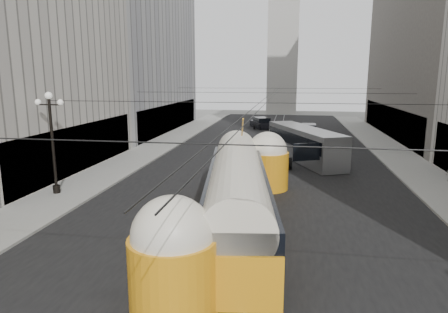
% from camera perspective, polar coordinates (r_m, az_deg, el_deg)
% --- Properties ---
extents(road, '(20.00, 85.00, 0.02)m').
position_cam_1_polar(road, '(37.69, 6.31, -0.08)').
color(road, black).
rests_on(road, ground).
extents(sidewalk_left, '(4.00, 72.00, 0.15)m').
position_cam_1_polar(sidewalk_left, '(43.38, -9.45, 1.44)').
color(sidewalk_left, gray).
rests_on(sidewalk_left, ground).
extents(sidewalk_right, '(4.00, 72.00, 0.15)m').
position_cam_1_polar(sidewalk_right, '(42.27, 23.05, 0.42)').
color(sidewalk_right, gray).
rests_on(sidewalk_right, ground).
extents(rail_left, '(0.12, 85.00, 0.04)m').
position_cam_1_polar(rail_left, '(37.74, 5.17, -0.05)').
color(rail_left, gray).
rests_on(rail_left, ground).
extents(rail_right, '(0.12, 85.00, 0.04)m').
position_cam_1_polar(rail_right, '(37.66, 7.44, -0.12)').
color(rail_right, gray).
rests_on(rail_right, ground).
extents(building_left_far, '(12.60, 28.60, 28.60)m').
position_cam_1_polar(building_left_far, '(57.23, -13.84, 17.95)').
color(building_left_far, '#999999').
rests_on(building_left_far, ground).
extents(distant_tower, '(6.00, 6.00, 31.36)m').
position_cam_1_polar(distant_tower, '(84.75, 8.47, 16.35)').
color(distant_tower, '#B2AFA8').
rests_on(distant_tower, ground).
extents(lamppost_left_mid, '(1.86, 0.44, 6.37)m').
position_cam_1_polar(lamppost_left_mid, '(26.98, -23.35, 2.56)').
color(lamppost_left_mid, black).
rests_on(lamppost_left_mid, sidewalk_left).
extents(catenary, '(25.00, 72.00, 0.23)m').
position_cam_1_polar(catenary, '(35.97, 6.61, 8.81)').
color(catenary, black).
rests_on(catenary, ground).
extents(streetcar, '(4.90, 17.75, 3.92)m').
position_cam_1_polar(streetcar, '(19.65, 1.87, -4.98)').
color(streetcar, orange).
rests_on(streetcar, ground).
extents(city_bus, '(6.83, 11.98, 2.93)m').
position_cam_1_polar(city_bus, '(36.51, 11.39, 1.95)').
color(city_bus, '#939497').
rests_on(city_bus, ground).
extents(sedan_white_far, '(1.99, 4.75, 1.49)m').
position_cam_1_polar(sedan_white_far, '(52.10, 12.01, 3.67)').
color(sedan_white_far, white).
rests_on(sedan_white_far, ground).
extents(sedan_dark_far, '(3.86, 5.31, 1.55)m').
position_cam_1_polar(sedan_dark_far, '(58.97, 5.38, 4.77)').
color(sedan_dark_far, black).
rests_on(sedan_dark_far, ground).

